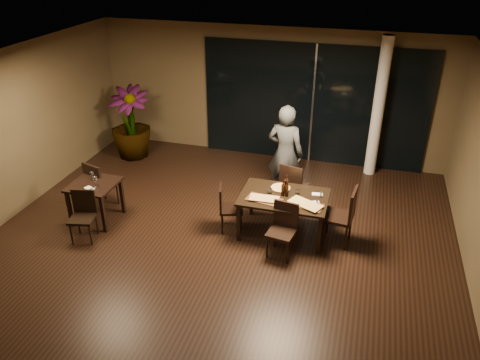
% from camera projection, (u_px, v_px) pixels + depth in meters
% --- Properties ---
extents(ground, '(8.00, 8.00, 0.00)m').
position_uv_depth(ground, '(215.00, 249.00, 7.94)').
color(ground, black).
rests_on(ground, ground).
extents(wall_back, '(8.00, 0.10, 3.00)m').
position_uv_depth(wall_back, '(270.00, 93.00, 10.67)').
color(wall_back, brown).
rests_on(wall_back, ground).
extents(ceiling, '(8.00, 8.00, 0.04)m').
position_uv_depth(ceiling, '(210.00, 73.00, 6.52)').
color(ceiling, silver).
rests_on(ceiling, wall_back).
extents(window_panel, '(5.00, 0.06, 2.70)m').
position_uv_depth(window_panel, '(313.00, 105.00, 10.43)').
color(window_panel, black).
rests_on(window_panel, ground).
extents(column, '(0.24, 0.24, 3.00)m').
position_uv_depth(column, '(378.00, 109.00, 9.75)').
color(column, silver).
rests_on(column, ground).
extents(main_table, '(1.50, 1.00, 0.75)m').
position_uv_depth(main_table, '(284.00, 200.00, 8.06)').
color(main_table, black).
rests_on(main_table, ground).
extents(side_table, '(0.80, 0.80, 0.75)m').
position_uv_depth(side_table, '(94.00, 190.00, 8.49)').
color(side_table, black).
rests_on(side_table, ground).
extents(chair_main_far, '(0.55, 0.55, 0.99)m').
position_uv_depth(chair_main_far, '(293.00, 185.00, 8.80)').
color(chair_main_far, black).
rests_on(chair_main_far, ground).
extents(chair_main_near, '(0.49, 0.49, 0.92)m').
position_uv_depth(chair_main_near, '(283.00, 226.00, 7.63)').
color(chair_main_near, black).
rests_on(chair_main_near, ground).
extents(chair_main_left, '(0.51, 0.51, 0.88)m').
position_uv_depth(chair_main_left, '(227.00, 205.00, 8.25)').
color(chair_main_left, black).
rests_on(chair_main_left, ground).
extents(chair_main_right, '(0.54, 0.54, 1.05)m').
position_uv_depth(chair_main_right, '(344.00, 213.00, 7.84)').
color(chair_main_right, black).
rests_on(chair_main_right, ground).
extents(chair_side_far, '(0.56, 0.56, 0.96)m').
position_uv_depth(chair_side_far, '(98.00, 183.00, 8.90)').
color(chair_side_far, black).
rests_on(chair_side_far, ground).
extents(chair_side_near, '(0.49, 0.49, 0.88)m').
position_uv_depth(chair_side_near, '(83.00, 212.00, 8.04)').
color(chair_side_near, black).
rests_on(chair_side_near, ground).
extents(diner, '(0.72, 0.54, 1.95)m').
position_uv_depth(diner, '(285.00, 153.00, 9.03)').
color(diner, '#2E3234').
rests_on(diner, ground).
extents(potted_plant, '(1.09, 1.09, 1.68)m').
position_uv_depth(potted_plant, '(130.00, 123.00, 10.85)').
color(potted_plant, '#1F4C19').
rests_on(potted_plant, ground).
extents(pizza_board_left, '(0.64, 0.40, 0.01)m').
position_uv_depth(pizza_board_left, '(264.00, 200.00, 7.91)').
color(pizza_board_left, '#402714').
rests_on(pizza_board_left, main_table).
extents(pizza_board_right, '(0.63, 0.39, 0.01)m').
position_uv_depth(pizza_board_right, '(305.00, 205.00, 7.75)').
color(pizza_board_right, '#442E16').
rests_on(pizza_board_right, main_table).
extents(oblong_pizza_left, '(0.49, 0.24, 0.02)m').
position_uv_depth(oblong_pizza_left, '(264.00, 199.00, 7.90)').
color(oblong_pizza_left, maroon).
rests_on(oblong_pizza_left, pizza_board_left).
extents(oblong_pizza_right, '(0.60, 0.46, 0.02)m').
position_uv_depth(oblong_pizza_right, '(305.00, 204.00, 7.74)').
color(oblong_pizza_right, maroon).
rests_on(oblong_pizza_right, pizza_board_right).
extents(round_pizza, '(0.33, 0.33, 0.01)m').
position_uv_depth(round_pizza, '(281.00, 188.00, 8.27)').
color(round_pizza, '#A91C12').
rests_on(round_pizza, main_table).
extents(bottle_a, '(0.06, 0.06, 0.28)m').
position_uv_depth(bottle_a, '(283.00, 188.00, 7.98)').
color(bottle_a, black).
rests_on(bottle_a, main_table).
extents(bottle_b, '(0.06, 0.06, 0.28)m').
position_uv_depth(bottle_b, '(287.00, 189.00, 7.97)').
color(bottle_b, black).
rests_on(bottle_b, main_table).
extents(bottle_c, '(0.07, 0.07, 0.34)m').
position_uv_depth(bottle_c, '(286.00, 184.00, 8.06)').
color(bottle_c, black).
rests_on(bottle_c, main_table).
extents(tumbler_left, '(0.07, 0.07, 0.09)m').
position_uv_depth(tumbler_left, '(270.00, 191.00, 8.10)').
color(tumbler_left, white).
rests_on(tumbler_left, main_table).
extents(tumbler_right, '(0.07, 0.07, 0.08)m').
position_uv_depth(tumbler_right, '(297.00, 192.00, 8.08)').
color(tumbler_right, white).
rests_on(tumbler_right, main_table).
extents(napkin_near, '(0.20, 0.16, 0.01)m').
position_uv_depth(napkin_near, '(314.00, 203.00, 7.82)').
color(napkin_near, silver).
rests_on(napkin_near, main_table).
extents(napkin_far, '(0.19, 0.12, 0.01)m').
position_uv_depth(napkin_far, '(317.00, 194.00, 8.06)').
color(napkin_far, white).
rests_on(napkin_far, main_table).
extents(wine_glass_a, '(0.07, 0.07, 0.16)m').
position_uv_depth(wine_glass_a, '(92.00, 176.00, 8.52)').
color(wine_glass_a, white).
rests_on(wine_glass_a, side_table).
extents(wine_glass_b, '(0.09, 0.09, 0.19)m').
position_uv_depth(wine_glass_b, '(95.00, 181.00, 8.29)').
color(wine_glass_b, white).
rests_on(wine_glass_b, side_table).
extents(side_napkin, '(0.20, 0.16, 0.01)m').
position_uv_depth(side_napkin, '(89.00, 188.00, 8.25)').
color(side_napkin, silver).
rests_on(side_napkin, side_table).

